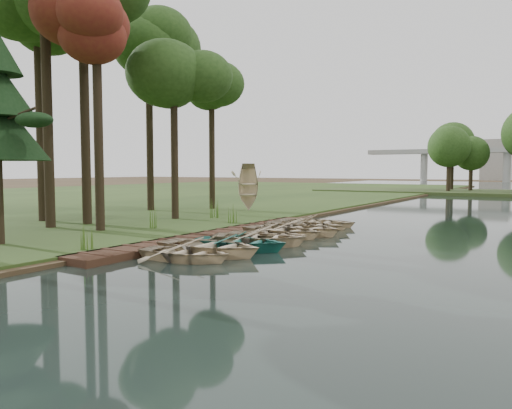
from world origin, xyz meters
The scene contains 24 objects.
ground centered at (0.00, 0.00, 0.00)m, with size 300.00×300.00×0.00m, color #3D2F1D.
boardwalk centered at (-1.60, 0.00, 0.15)m, with size 1.60×16.00×0.30m, color #351F14.
far_trees centered at (4.67, 50.00, 6.43)m, with size 45.60×5.60×8.80m.
building_b centered at (-5.00, 145.00, 6.00)m, with size 8.00×8.00×12.00m, color #A5A5A0.
rowboat_0 centered at (0.88, -5.28, 0.39)m, with size 2.38×3.33×0.69m, color #BEAB8A.
rowboat_1 centered at (0.97, -4.04, 0.46)m, with size 2.86×4.00×0.83m, color #BEAB8A.
rowboat_2 centered at (1.27, -2.50, 0.43)m, with size 2.64×3.70×0.77m, color #2A776A.
rowboat_3 centered at (1.29, -1.11, 0.45)m, with size 2.75×3.85×0.80m, color #BEAB8A.
rowboat_4 centered at (1.02, -0.02, 0.41)m, with size 2.47×3.47×0.72m, color #BEAB8A.
rowboat_5 centered at (0.93, 1.52, 0.45)m, with size 2.75×3.85×0.80m, color #BEAB8A.
rowboat_6 centered at (1.27, 2.80, 0.46)m, with size 2.85×3.98×0.83m, color #BEAB8A.
rowboat_7 centered at (0.84, 3.93, 0.46)m, with size 2.82×3.95×0.82m, color #BEAB8A.
rowboat_8 centered at (0.70, 5.32, 0.46)m, with size 2.81×3.94×0.82m, color #BEAB8A.
rowboat_9 centered at (0.96, 6.50, 0.37)m, with size 2.18×3.05×0.63m, color #BEAB8A.
stored_rowboat centered at (-6.73, 10.62, 0.64)m, with size 2.33×3.26×0.67m, color #BEAB8A.
tree_2 centered at (-6.67, -2.33, 9.24)m, with size 3.67×3.67×10.67m.
tree_4 centered at (-7.37, 3.79, 9.03)m, with size 4.73×4.73×10.81m.
tree_5 centered at (-12.83, 7.54, 11.96)m, with size 5.51×5.51×14.11m.
tree_6 centered at (-9.98, 10.91, 9.15)m, with size 4.06×4.06×10.70m.
tree_7 centered at (-12.86, -0.96, 11.59)m, with size 5.37×5.37×13.68m.
reeds_0 centered at (-2.60, -6.42, 0.74)m, with size 0.60×0.60×0.89m, color #3F661E.
reeds_1 centered at (-5.27, -0.34, 0.83)m, with size 0.60×0.60×1.06m, color #3F661E.
reeds_2 centered at (-5.66, 5.34, 0.87)m, with size 0.60×0.60×1.15m, color #3F661E.
reeds_3 centered at (-3.19, 3.50, 0.75)m, with size 0.60×0.60×0.90m, color #3F661E.
Camera 1 is at (11.66, -18.30, 3.13)m, focal length 35.00 mm.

